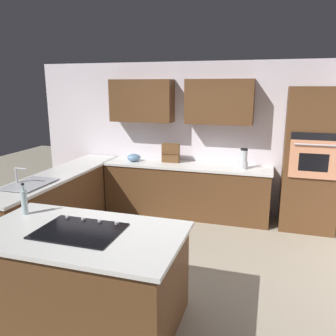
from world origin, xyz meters
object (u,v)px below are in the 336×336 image
object	(u,v)px
blender	(244,160)
oil_bottle	(24,202)
cooktop	(80,231)
spice_rack	(171,153)
sink_unit	(29,184)
mixing_bowl	(134,157)
wall_oven	(311,160)

from	to	relation	value
blender	oil_bottle	bearing A→B (deg)	53.47
blender	cooktop	bearing A→B (deg)	67.08
spice_rack	oil_bottle	bearing A→B (deg)	74.99
oil_bottle	sink_unit	bearing A→B (deg)	-53.26
spice_rack	oil_bottle	xyz separation A→B (m)	(0.75, 2.80, -0.03)
mixing_bowl	cooktop	bearing A→B (deg)	102.85
blender	spice_rack	bearing A→B (deg)	-4.55
cooktop	spice_rack	bearing A→B (deg)	-89.70
sink_unit	spice_rack	world-z (taller)	spice_rack
sink_unit	mixing_bowl	size ratio (longest dim) A/B	2.92
blender	wall_oven	bearing A→B (deg)	-179.10
wall_oven	blender	bearing A→B (deg)	0.90
blender	mixing_bowl	xyz separation A→B (m)	(1.90, -0.00, -0.07)
cooktop	blender	size ratio (longest dim) A/B	2.32
spice_rack	oil_bottle	distance (m)	2.90
mixing_bowl	spice_rack	size ratio (longest dim) A/B	0.72
cooktop	blender	bearing A→B (deg)	-112.92
blender	oil_bottle	size ratio (longest dim) A/B	0.98
cooktop	oil_bottle	size ratio (longest dim) A/B	2.27
mixing_bowl	oil_bottle	xyz separation A→B (m)	(0.10, 2.70, 0.07)
wall_oven	mixing_bowl	size ratio (longest dim) A/B	9.15
sink_unit	cooktop	xyz separation A→B (m)	(-1.44, 1.13, -0.01)
wall_oven	spice_rack	bearing A→B (deg)	-2.13
mixing_bowl	oil_bottle	distance (m)	2.70
spice_rack	wall_oven	bearing A→B (deg)	177.87
wall_oven	cooktop	distance (m)	3.69
sink_unit	oil_bottle	world-z (taller)	oil_bottle
wall_oven	spice_rack	size ratio (longest dim) A/B	6.63
wall_oven	oil_bottle	world-z (taller)	wall_oven
cooktop	mixing_bowl	bearing A→B (deg)	-77.15
wall_oven	sink_unit	size ratio (longest dim) A/B	3.13
wall_oven	oil_bottle	distance (m)	4.05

